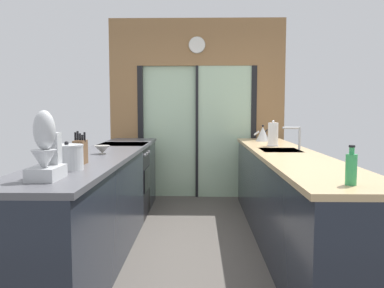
{
  "coord_description": "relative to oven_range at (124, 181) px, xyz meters",
  "views": [
    {
      "loc": [
        0.04,
        -3.53,
        1.34
      ],
      "look_at": [
        -0.04,
        0.76,
        0.96
      ],
      "focal_mm": 36.33,
      "sensor_mm": 36.0,
      "label": 1
    }
  ],
  "objects": [
    {
      "name": "mixing_bowl",
      "position": [
        0.02,
        -1.11,
        0.51
      ],
      "size": [
        0.15,
        0.15,
        0.08
      ],
      "color": "gray",
      "rests_on": "left_counter_run"
    },
    {
      "name": "oven_range",
      "position": [
        0.0,
        0.0,
        0.0
      ],
      "size": [
        0.6,
        0.6,
        0.92
      ],
      "color": "black",
      "rests_on": "ground_plane"
    },
    {
      "name": "paper_towel_roll",
      "position": [
        1.8,
        -0.28,
        0.6
      ],
      "size": [
        0.13,
        0.13,
        0.3
      ],
      "color": "#B7BABC",
      "rests_on": "right_counter_run"
    },
    {
      "name": "sink_faucet",
      "position": [
        1.96,
        -0.7,
        0.63
      ],
      "size": [
        0.19,
        0.02,
        0.24
      ],
      "color": "#B7BABC",
      "rests_on": "right_counter_run"
    },
    {
      "name": "ground_plane",
      "position": [
        0.91,
        -0.65,
        -0.47
      ],
      "size": [
        5.04,
        7.6,
        0.02
      ],
      "primitive_type": "cube",
      "color": "#4C4742"
    },
    {
      "name": "left_counter_run",
      "position": [
        -0.0,
        -1.12,
        0.01
      ],
      "size": [
        0.62,
        3.8,
        0.92
      ],
      "color": "#1E232D",
      "rests_on": "ground_plane"
    },
    {
      "name": "stand_mixer",
      "position": [
        0.02,
        -2.47,
        0.63
      ],
      "size": [
        0.17,
        0.27,
        0.42
      ],
      "color": "#B7BABC",
      "rests_on": "left_counter_run"
    },
    {
      "name": "soap_bottle",
      "position": [
        1.8,
        -2.61,
        0.56
      ],
      "size": [
        0.06,
        0.06,
        0.23
      ],
      "color": "#339E56",
      "rests_on": "right_counter_run"
    },
    {
      "name": "knife_block",
      "position": [
        0.02,
        -1.79,
        0.56
      ],
      "size": [
        0.09,
        0.14,
        0.26
      ],
      "color": "brown",
      "rests_on": "left_counter_run"
    },
    {
      "name": "right_counter_run",
      "position": [
        1.82,
        -0.95,
        0.01
      ],
      "size": [
        0.62,
        3.8,
        0.92
      ],
      "color": "#1E232D",
      "rests_on": "ground_plane"
    },
    {
      "name": "back_wall_unit",
      "position": [
        0.91,
        1.15,
        1.07
      ],
      "size": [
        2.64,
        0.12,
        2.7
      ],
      "color": "olive",
      "rests_on": "ground_plane"
    },
    {
      "name": "kettle",
      "position": [
        1.8,
        0.44,
        0.56
      ],
      "size": [
        0.27,
        0.18,
        0.22
      ],
      "color": "#B7BABC",
      "rests_on": "right_counter_run"
    },
    {
      "name": "stock_pot",
      "position": [
        0.02,
        -2.1,
        0.55
      ],
      "size": [
        0.23,
        0.23,
        0.2
      ],
      "color": "#B7BABC",
      "rests_on": "left_counter_run"
    }
  ]
}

